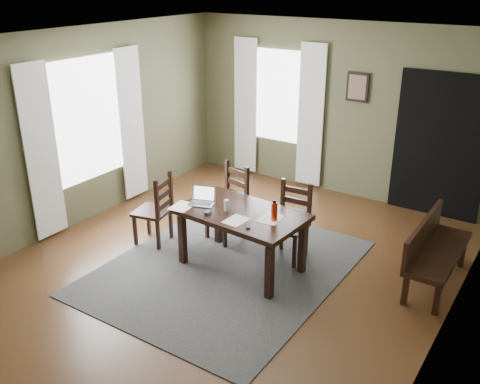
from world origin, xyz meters
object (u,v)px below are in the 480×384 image
Objects in this scene: dining_table at (242,219)px; chair_back_left at (229,203)px; chair_back_right at (290,223)px; water_bottle at (274,211)px; laptop at (203,199)px; bench at (433,247)px; chair_end at (156,210)px.

chair_back_left is at bearing 138.76° from dining_table.
water_bottle is at bearing -85.01° from chair_back_right.
dining_table is 0.55m from laptop.
chair_end is at bearing 106.63° from bench.
chair_back_right reaches higher than bench.
water_bottle is (0.97, 0.05, 0.06)m from laptop.
water_bottle reaches higher than bench.
laptop is 0.97m from water_bottle.
laptop is at bearing -177.24° from water_bottle.
chair_end is 0.82m from laptop.
chair_end is at bearing -172.80° from dining_table.
water_bottle is at bearing -15.98° from chair_back_left.
laptop is at bearing -72.29° from chair_back_left.
chair_back_left reaches higher than bench.
chair_back_left is (0.71, 0.66, 0.02)m from chair_end.
dining_table is 0.83m from chair_back_left.
chair_end is 0.95× the size of chair_back_left.
chair_back_left is 0.69m from laptop.
chair_back_left is 1.22m from water_bottle.
bench is at bearing 28.19° from dining_table.
chair_back_left is at bearing 120.99° from chair_end.
chair_back_left is at bearing 175.72° from chair_back_right.
laptop is at bearing 110.55° from bench.
water_bottle reaches higher than laptop.
chair_back_left reaches higher than chair_back_right.
chair_back_left is 2.89× the size of laptop.
chair_back_left reaches higher than dining_table.
dining_table is 0.48m from water_bottle.
dining_table is at bearing 81.66° from chair_end.
bench is (2.00, 0.91, -0.19)m from dining_table.
chair_back_left is 0.94m from chair_back_right.
dining_table is at bearing -179.61° from water_bottle.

